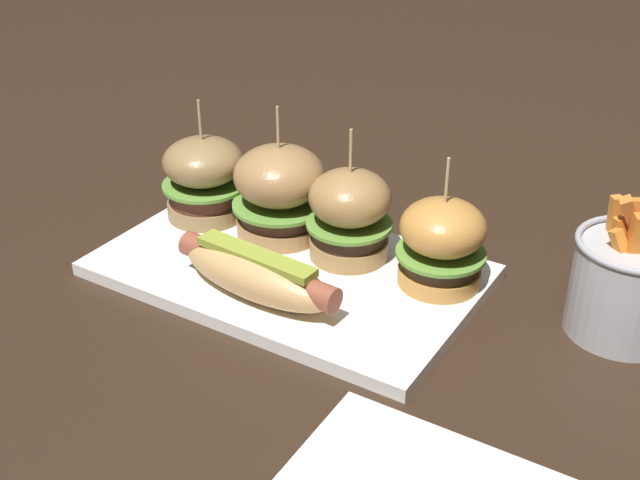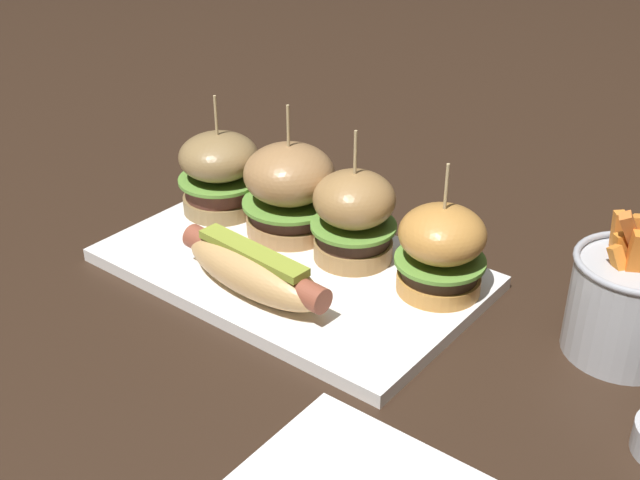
{
  "view_description": "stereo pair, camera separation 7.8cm",
  "coord_description": "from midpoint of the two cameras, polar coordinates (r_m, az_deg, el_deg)",
  "views": [
    {
      "loc": [
        0.4,
        -0.58,
        0.44
      ],
      "look_at": [
        0.04,
        0.0,
        0.05
      ],
      "focal_mm": 44.88,
      "sensor_mm": 36.0,
      "label": 1
    },
    {
      "loc": [
        0.46,
        -0.54,
        0.44
      ],
      "look_at": [
        0.04,
        0.0,
        0.05
      ],
      "focal_mm": 44.88,
      "sensor_mm": 36.0,
      "label": 2
    }
  ],
  "objects": [
    {
      "name": "platter_main",
      "position": [
        0.83,
        -4.98,
        -2.24
      ],
      "size": [
        0.38,
        0.23,
        0.01
      ],
      "primitive_type": "cube",
      "color": "white",
      "rests_on": "ground"
    },
    {
      "name": "slider_center_right",
      "position": [
        0.81,
        -0.64,
        1.8
      ],
      "size": [
        0.09,
        0.09,
        0.14
      ],
      "color": "#A17746",
      "rests_on": "platter_main"
    },
    {
      "name": "slider_far_right",
      "position": [
        0.77,
        5.82,
        -0.26
      ],
      "size": [
        0.09,
        0.09,
        0.13
      ],
      "color": "#C6873E",
      "rests_on": "platter_main"
    },
    {
      "name": "fries_bucket",
      "position": [
        0.76,
        18.41,
        -3.05
      ],
      "size": [
        0.11,
        0.11,
        0.14
      ],
      "color": "#B7BABF",
      "rests_on": "ground"
    },
    {
      "name": "slider_center_left",
      "position": [
        0.86,
        -5.51,
        3.46
      ],
      "size": [
        0.1,
        0.1,
        0.15
      ],
      "color": "#A27649",
      "rests_on": "platter_main"
    },
    {
      "name": "slider_far_left",
      "position": [
        0.91,
        -10.72,
        4.36
      ],
      "size": [
        0.1,
        0.1,
        0.14
      ],
      "color": "olive",
      "rests_on": "platter_main"
    },
    {
      "name": "hot_dog",
      "position": [
        0.76,
        -7.46,
        -2.45
      ],
      "size": [
        0.18,
        0.07,
        0.05
      ],
      "color": "tan",
      "rests_on": "platter_main"
    },
    {
      "name": "ground_plane",
      "position": [
        0.83,
        -4.96,
        -2.65
      ],
      "size": [
        3.0,
        3.0,
        0.0
      ],
      "primitive_type": "plane",
      "color": "black"
    }
  ]
}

